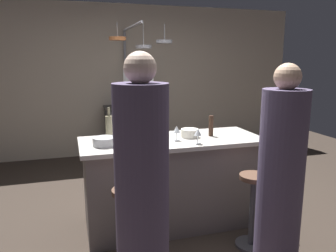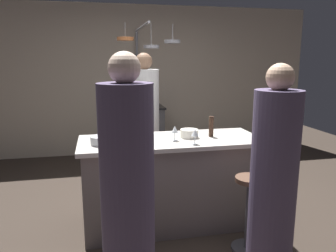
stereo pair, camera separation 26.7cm
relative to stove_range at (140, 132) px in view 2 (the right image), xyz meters
name	(u,v)px [view 2 (the right image)]	position (x,y,z in m)	size (l,w,h in m)	color
ground_plane	(171,223)	(0.00, -2.45, -0.45)	(9.00, 9.00, 0.00)	#382D26
back_wall	(136,81)	(0.00, 0.40, 0.85)	(6.40, 0.16, 2.60)	#BCAD99
kitchen_island	(171,182)	(0.00, -2.45, 0.01)	(1.80, 0.72, 0.90)	slate
stove_range	(140,132)	(0.00, 0.00, 0.00)	(0.80, 0.64, 0.89)	#47474C
chef	(145,128)	(-0.12, -1.46, 0.37)	(0.37, 0.37, 1.75)	white
bar_stool_right	(249,210)	(0.56, -3.07, -0.07)	(0.28, 0.28, 0.68)	#4C4C51
guest_right	(273,183)	(0.57, -3.42, 0.32)	(0.35, 0.35, 1.65)	#594C6B
bar_stool_left	(121,223)	(-0.56, -3.07, -0.07)	(0.28, 0.28, 0.68)	#4C4C51
guest_left	(128,191)	(-0.52, -3.44, 0.35)	(0.36, 0.36, 1.72)	#594C6B
overhead_pot_rack	(144,60)	(0.01, -0.50, 1.22)	(0.87, 1.40, 2.17)	gray
pepper_mill	(211,126)	(0.42, -2.44, 0.56)	(0.05, 0.05, 0.21)	#382319
wine_bottle_white	(109,126)	(-0.60, -2.27, 0.57)	(0.07, 0.07, 0.31)	gray
wine_bottle_rose	(144,134)	(-0.31, -2.69, 0.57)	(0.07, 0.07, 0.31)	#B78C8E
wine_bottle_red	(131,132)	(-0.41, -2.62, 0.58)	(0.07, 0.07, 0.32)	#143319
wine_glass_by_chef	(175,130)	(0.02, -2.53, 0.56)	(0.07, 0.07, 0.15)	silver
wine_glass_near_left_guest	(195,133)	(0.16, -2.71, 0.56)	(0.07, 0.07, 0.15)	silver
mixing_bowl_steel	(102,140)	(-0.67, -2.53, 0.49)	(0.21, 0.21, 0.08)	#B7B7BC
mixing_bowl_ceramic	(189,133)	(0.19, -2.44, 0.50)	(0.18, 0.18, 0.08)	silver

